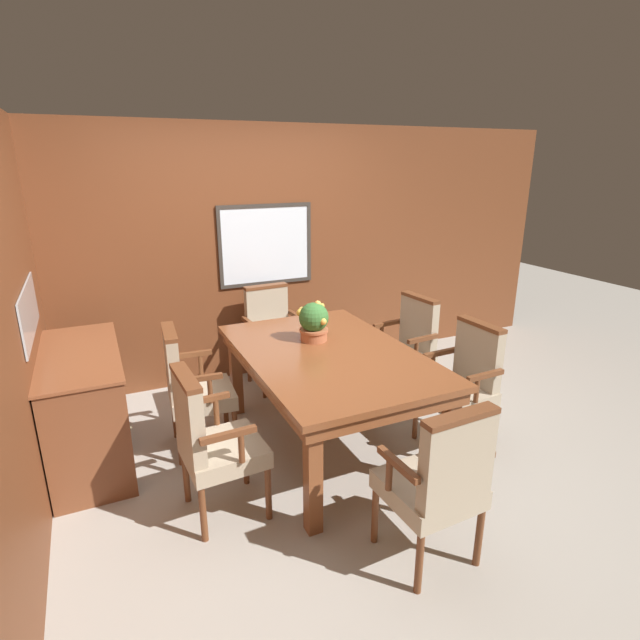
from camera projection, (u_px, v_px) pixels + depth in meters
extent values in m
plane|color=#A39E93|center=(321.00, 453.00, 3.77)|extent=(14.00, 14.00, 0.00)
cube|color=brown|center=(248.00, 255.00, 4.87)|extent=(7.20, 0.06, 2.45)
cube|color=white|center=(266.00, 245.00, 4.87)|extent=(0.88, 0.01, 0.72)
cube|color=#38332D|center=(265.00, 206.00, 4.76)|extent=(0.95, 0.02, 0.04)
cube|color=#38332D|center=(267.00, 283.00, 4.99)|extent=(0.95, 0.02, 0.03)
cube|color=#38332D|center=(220.00, 248.00, 4.69)|extent=(0.04, 0.02, 0.72)
cube|color=#38332D|center=(309.00, 242.00, 5.05)|extent=(0.03, 0.02, 0.72)
cube|color=brown|center=(8.00, 336.00, 2.66)|extent=(0.06, 7.20, 2.45)
cube|color=#B2BCC1|center=(29.00, 312.00, 3.28)|extent=(0.01, 0.96, 0.34)
cube|color=brown|center=(313.00, 478.00, 2.88)|extent=(0.09, 0.09, 0.73)
cube|color=brown|center=(449.00, 440.00, 3.27)|extent=(0.09, 0.09, 0.73)
cube|color=brown|center=(236.00, 374.00, 4.28)|extent=(0.09, 0.09, 0.73)
cube|color=brown|center=(338.00, 356.00, 4.67)|extent=(0.09, 0.09, 0.73)
cube|color=brown|center=(329.00, 363.00, 3.68)|extent=(1.13, 1.77, 0.09)
cube|color=brown|center=(329.00, 355.00, 3.66)|extent=(1.19, 1.83, 0.04)
cylinder|color=brown|center=(431.00, 494.00, 3.03)|extent=(0.04, 0.04, 0.37)
cylinder|color=brown|center=(375.00, 515.00, 2.85)|extent=(0.04, 0.04, 0.37)
cylinder|color=brown|center=(479.00, 536.00, 2.69)|extent=(0.04, 0.04, 0.37)
cylinder|color=brown|center=(419.00, 563.00, 2.51)|extent=(0.04, 0.04, 0.37)
cube|color=tan|center=(428.00, 489.00, 2.70)|extent=(0.48, 0.48, 0.11)
cube|color=tan|center=(457.00, 461.00, 2.45)|extent=(0.43, 0.10, 0.46)
cube|color=brown|center=(462.00, 417.00, 2.37)|extent=(0.43, 0.11, 0.03)
cylinder|color=brown|center=(460.00, 450.00, 2.78)|extent=(0.04, 0.04, 0.19)
cube|color=brown|center=(471.00, 441.00, 2.69)|extent=(0.05, 0.33, 0.04)
cylinder|color=brown|center=(389.00, 473.00, 2.57)|extent=(0.04, 0.04, 0.19)
cube|color=brown|center=(398.00, 464.00, 2.48)|extent=(0.05, 0.33, 0.04)
cylinder|color=brown|center=(268.00, 493.00, 3.04)|extent=(0.04, 0.04, 0.37)
cylinder|color=brown|center=(246.00, 459.00, 3.38)|extent=(0.04, 0.04, 0.37)
cylinder|color=brown|center=(203.00, 514.00, 2.86)|extent=(0.04, 0.04, 0.37)
cylinder|color=brown|center=(186.00, 476.00, 3.20)|extent=(0.04, 0.04, 0.37)
cube|color=tan|center=(224.00, 451.00, 3.04)|extent=(0.49, 0.49, 0.11)
cube|color=tan|center=(189.00, 417.00, 2.87)|extent=(0.10, 0.43, 0.46)
cube|color=brown|center=(185.00, 378.00, 2.79)|extent=(0.11, 0.43, 0.03)
cylinder|color=brown|center=(241.00, 447.00, 2.81)|extent=(0.04, 0.04, 0.19)
cube|color=brown|center=(229.00, 435.00, 2.75)|extent=(0.33, 0.05, 0.04)
cylinder|color=brown|center=(216.00, 411.00, 3.21)|extent=(0.04, 0.04, 0.19)
cube|color=brown|center=(205.00, 400.00, 3.15)|extent=(0.33, 0.05, 0.04)
cylinder|color=brown|center=(264.00, 379.00, 4.60)|extent=(0.04, 0.04, 0.37)
cylinder|color=brown|center=(303.00, 371.00, 4.78)|extent=(0.04, 0.04, 0.37)
cylinder|color=brown|center=(249.00, 364.00, 4.94)|extent=(0.04, 0.04, 0.37)
cylinder|color=brown|center=(286.00, 357.00, 5.12)|extent=(0.04, 0.04, 0.37)
cube|color=tan|center=(275.00, 345.00, 4.79)|extent=(0.49, 0.49, 0.11)
cube|color=tan|center=(267.00, 311.00, 4.86)|extent=(0.43, 0.10, 0.46)
cube|color=brown|center=(266.00, 287.00, 4.79)|extent=(0.43, 0.11, 0.03)
cylinder|color=brown|center=(252.00, 335.00, 4.61)|extent=(0.04, 0.04, 0.19)
cube|color=brown|center=(249.00, 323.00, 4.64)|extent=(0.05, 0.33, 0.04)
cylinder|color=brown|center=(299.00, 327.00, 4.82)|extent=(0.04, 0.04, 0.19)
cube|color=brown|center=(296.00, 315.00, 4.85)|extent=(0.05, 0.33, 0.04)
cylinder|color=brown|center=(235.00, 432.00, 3.72)|extent=(0.04, 0.04, 0.37)
cylinder|color=brown|center=(226.00, 408.00, 4.08)|extent=(0.04, 0.04, 0.37)
cylinder|color=brown|center=(180.00, 442.00, 3.58)|extent=(0.04, 0.04, 0.37)
cylinder|color=brown|center=(175.00, 416.00, 3.94)|extent=(0.04, 0.04, 0.37)
cube|color=tan|center=(202.00, 396.00, 3.76)|extent=(0.50, 0.50, 0.11)
cube|color=tan|center=(172.00, 364.00, 3.60)|extent=(0.11, 0.43, 0.46)
cube|color=brown|center=(169.00, 332.00, 3.53)|extent=(0.12, 0.43, 0.03)
cylinder|color=brown|center=(210.00, 390.00, 3.51)|extent=(0.04, 0.04, 0.19)
cube|color=brown|center=(199.00, 379.00, 3.45)|extent=(0.33, 0.06, 0.04)
cylinder|color=brown|center=(201.00, 365.00, 3.93)|extent=(0.04, 0.04, 0.19)
cube|color=brown|center=(191.00, 354.00, 3.88)|extent=(0.33, 0.06, 0.04)
cylinder|color=brown|center=(416.00, 417.00, 3.93)|extent=(0.04, 0.04, 0.37)
cylinder|color=brown|center=(450.00, 442.00, 3.59)|extent=(0.04, 0.04, 0.37)
cylinder|color=brown|center=(455.00, 406.00, 4.10)|extent=(0.04, 0.04, 0.37)
cylinder|color=brown|center=(492.00, 428.00, 3.76)|extent=(0.04, 0.04, 0.37)
cube|color=tan|center=(455.00, 395.00, 3.77)|extent=(0.48, 0.48, 0.11)
cube|color=tan|center=(478.00, 355.00, 3.77)|extent=(0.10, 0.43, 0.46)
cube|color=brown|center=(481.00, 324.00, 3.69)|extent=(0.10, 0.43, 0.03)
cylinder|color=brown|center=(433.00, 366.00, 3.91)|extent=(0.04, 0.04, 0.19)
cube|color=brown|center=(440.00, 353.00, 3.91)|extent=(0.33, 0.05, 0.04)
cylinder|color=brown|center=(477.00, 390.00, 3.51)|extent=(0.04, 0.04, 0.19)
cube|color=brown|center=(485.00, 375.00, 3.51)|extent=(0.33, 0.05, 0.04)
cylinder|color=brown|center=(368.00, 379.00, 4.62)|extent=(0.04, 0.04, 0.37)
cylinder|color=brown|center=(396.00, 395.00, 4.29)|extent=(0.04, 0.04, 0.37)
cylinder|color=brown|center=(402.00, 370.00, 4.81)|extent=(0.04, 0.04, 0.37)
cylinder|color=brown|center=(431.00, 385.00, 4.48)|extent=(0.04, 0.04, 0.37)
cube|color=tan|center=(400.00, 358.00, 4.48)|extent=(0.51, 0.51, 0.11)
cube|color=tan|center=(419.00, 324.00, 4.48)|extent=(0.12, 0.43, 0.46)
cube|color=brown|center=(420.00, 298.00, 4.40)|extent=(0.13, 0.43, 0.03)
cylinder|color=brown|center=(382.00, 335.00, 4.61)|extent=(0.04, 0.04, 0.19)
cube|color=brown|center=(388.00, 323.00, 4.61)|extent=(0.33, 0.07, 0.04)
cylinder|color=brown|center=(416.00, 351.00, 4.22)|extent=(0.04, 0.04, 0.19)
cube|color=brown|center=(423.00, 339.00, 4.22)|extent=(0.33, 0.07, 0.04)
cylinder|color=#B2603D|center=(314.00, 334.00, 3.87)|extent=(0.21, 0.21, 0.09)
cylinder|color=#B2603D|center=(314.00, 330.00, 3.86)|extent=(0.22, 0.22, 0.02)
sphere|color=#387033|center=(314.00, 317.00, 3.83)|extent=(0.23, 0.23, 0.23)
sphere|color=#ECAC4C|center=(318.00, 304.00, 3.81)|extent=(0.05, 0.05, 0.05)
sphere|color=gold|center=(302.00, 310.00, 3.85)|extent=(0.06, 0.06, 0.06)
sphere|color=#EFB84B|center=(316.00, 305.00, 3.88)|extent=(0.04, 0.04, 0.04)
sphere|color=gold|center=(320.00, 309.00, 3.90)|extent=(0.04, 0.04, 0.04)
sphere|color=gold|center=(300.00, 313.00, 3.82)|extent=(0.06, 0.06, 0.06)
sphere|color=#ECAF47|center=(323.00, 322.00, 3.75)|extent=(0.05, 0.05, 0.05)
sphere|color=gold|center=(322.00, 306.00, 3.84)|extent=(0.04, 0.04, 0.04)
sphere|color=#D9B151|center=(307.00, 307.00, 3.88)|extent=(0.04, 0.04, 0.04)
cube|color=brown|center=(87.00, 408.00, 3.61)|extent=(0.50, 1.25, 0.81)
cube|color=brown|center=(79.00, 354.00, 3.48)|extent=(0.52, 1.28, 0.02)
sphere|color=#4C422D|center=(122.00, 372.00, 3.64)|extent=(0.03, 0.03, 0.03)
sphere|color=#4C422D|center=(130.00, 428.00, 3.49)|extent=(0.03, 0.03, 0.03)
sphere|color=#4C422D|center=(124.00, 395.00, 3.98)|extent=(0.03, 0.03, 0.03)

